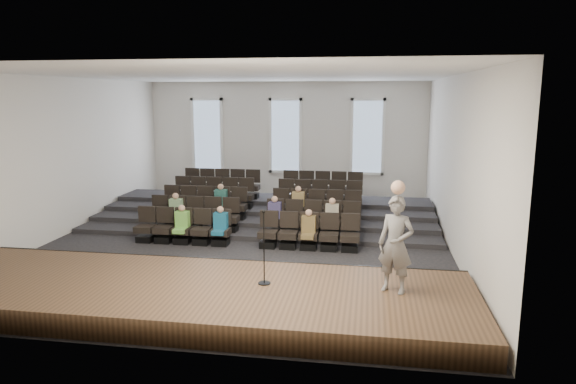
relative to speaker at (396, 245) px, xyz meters
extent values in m
plane|color=black|center=(-4.18, 4.83, -1.49)|extent=(14.00, 14.00, 0.00)
cube|color=white|center=(-4.18, 4.83, 3.52)|extent=(12.00, 14.00, 0.02)
cube|color=silver|center=(-4.18, 11.85, 1.01)|extent=(12.00, 0.04, 5.00)
cube|color=silver|center=(-4.18, -2.19, 1.01)|extent=(12.00, 0.04, 5.00)
cube|color=silver|center=(-10.20, 4.83, 1.01)|extent=(0.04, 14.00, 5.00)
cube|color=silver|center=(1.84, 4.83, 1.01)|extent=(0.04, 14.00, 5.00)
cube|color=#503622|center=(-4.18, -0.27, -1.24)|extent=(11.80, 3.60, 0.50)
cube|color=black|center=(-4.18, 1.50, -1.24)|extent=(11.80, 0.06, 0.52)
cube|color=black|center=(-4.18, 7.15, -1.42)|extent=(11.80, 4.80, 0.15)
cube|color=black|center=(-4.18, 7.68, -1.34)|extent=(11.80, 3.75, 0.30)
cube|color=black|center=(-4.18, 8.20, -1.27)|extent=(11.80, 2.70, 0.45)
cube|color=black|center=(-4.18, 8.73, -1.19)|extent=(11.80, 1.65, 0.60)
cube|color=black|center=(-7.31, 4.23, -1.39)|extent=(0.47, 0.43, 0.20)
cube|color=black|center=(-7.31, 4.23, -1.08)|extent=(0.55, 0.50, 0.19)
cube|color=black|center=(-7.31, 4.44, -0.67)|extent=(0.55, 0.08, 0.50)
cube|color=black|center=(-6.71, 4.23, -1.39)|extent=(0.47, 0.43, 0.20)
cube|color=black|center=(-6.71, 4.23, -1.08)|extent=(0.55, 0.50, 0.19)
cube|color=black|center=(-6.71, 4.44, -0.67)|extent=(0.55, 0.08, 0.50)
cube|color=black|center=(-6.11, 4.23, -1.39)|extent=(0.47, 0.43, 0.20)
cube|color=black|center=(-6.11, 4.23, -1.08)|extent=(0.55, 0.50, 0.19)
cube|color=black|center=(-6.11, 4.44, -0.67)|extent=(0.55, 0.08, 0.50)
cube|color=black|center=(-5.51, 4.23, -1.39)|extent=(0.47, 0.43, 0.20)
cube|color=black|center=(-5.51, 4.23, -1.08)|extent=(0.55, 0.50, 0.19)
cube|color=black|center=(-5.51, 4.44, -0.67)|extent=(0.55, 0.08, 0.50)
cube|color=black|center=(-4.91, 4.23, -1.39)|extent=(0.47, 0.43, 0.20)
cube|color=black|center=(-4.91, 4.23, -1.08)|extent=(0.55, 0.50, 0.19)
cube|color=black|center=(-4.91, 4.44, -0.67)|extent=(0.55, 0.08, 0.50)
cube|color=black|center=(-3.46, 4.23, -1.39)|extent=(0.47, 0.43, 0.20)
cube|color=black|center=(-3.46, 4.23, -1.08)|extent=(0.55, 0.50, 0.19)
cube|color=black|center=(-3.46, 4.44, -0.67)|extent=(0.55, 0.08, 0.50)
cube|color=black|center=(-2.86, 4.23, -1.39)|extent=(0.47, 0.43, 0.20)
cube|color=black|center=(-2.86, 4.23, -1.08)|extent=(0.55, 0.50, 0.19)
cube|color=black|center=(-2.86, 4.44, -0.67)|extent=(0.55, 0.08, 0.50)
cube|color=black|center=(-2.26, 4.23, -1.39)|extent=(0.47, 0.43, 0.20)
cube|color=black|center=(-2.26, 4.23, -1.08)|extent=(0.55, 0.50, 0.19)
cube|color=black|center=(-2.26, 4.44, -0.67)|extent=(0.55, 0.08, 0.50)
cube|color=black|center=(-1.66, 4.23, -1.39)|extent=(0.47, 0.43, 0.20)
cube|color=black|center=(-1.66, 4.23, -1.08)|extent=(0.55, 0.50, 0.19)
cube|color=black|center=(-1.66, 4.44, -0.67)|extent=(0.55, 0.08, 0.50)
cube|color=black|center=(-1.06, 4.23, -1.39)|extent=(0.47, 0.43, 0.20)
cube|color=black|center=(-1.06, 4.23, -1.08)|extent=(0.55, 0.50, 0.19)
cube|color=black|center=(-1.06, 4.44, -0.67)|extent=(0.55, 0.08, 0.50)
cube|color=black|center=(-7.31, 5.28, -1.24)|extent=(0.47, 0.43, 0.20)
cube|color=black|center=(-7.31, 5.28, -0.93)|extent=(0.55, 0.50, 0.19)
cube|color=black|center=(-7.31, 5.49, -0.52)|extent=(0.55, 0.08, 0.50)
cube|color=black|center=(-6.71, 5.28, -1.24)|extent=(0.47, 0.43, 0.20)
cube|color=black|center=(-6.71, 5.28, -0.93)|extent=(0.55, 0.50, 0.19)
cube|color=black|center=(-6.71, 5.49, -0.52)|extent=(0.55, 0.08, 0.50)
cube|color=black|center=(-6.11, 5.28, -1.24)|extent=(0.47, 0.43, 0.20)
cube|color=black|center=(-6.11, 5.28, -0.93)|extent=(0.55, 0.50, 0.19)
cube|color=black|center=(-6.11, 5.49, -0.52)|extent=(0.55, 0.08, 0.50)
cube|color=black|center=(-5.51, 5.28, -1.24)|extent=(0.47, 0.43, 0.20)
cube|color=black|center=(-5.51, 5.28, -0.93)|extent=(0.55, 0.50, 0.19)
cube|color=black|center=(-5.51, 5.49, -0.52)|extent=(0.55, 0.08, 0.50)
cube|color=black|center=(-4.91, 5.28, -1.24)|extent=(0.47, 0.43, 0.20)
cube|color=black|center=(-4.91, 5.28, -0.93)|extent=(0.55, 0.50, 0.19)
cube|color=black|center=(-4.91, 5.49, -0.52)|extent=(0.55, 0.08, 0.50)
cube|color=black|center=(-3.46, 5.28, -1.24)|extent=(0.47, 0.43, 0.20)
cube|color=black|center=(-3.46, 5.28, -0.93)|extent=(0.55, 0.50, 0.19)
cube|color=black|center=(-3.46, 5.49, -0.52)|extent=(0.55, 0.08, 0.50)
cube|color=black|center=(-2.86, 5.28, -1.24)|extent=(0.47, 0.43, 0.20)
cube|color=black|center=(-2.86, 5.28, -0.93)|extent=(0.55, 0.50, 0.19)
cube|color=black|center=(-2.86, 5.49, -0.52)|extent=(0.55, 0.08, 0.50)
cube|color=black|center=(-2.26, 5.28, -1.24)|extent=(0.47, 0.43, 0.20)
cube|color=black|center=(-2.26, 5.28, -0.93)|extent=(0.55, 0.50, 0.19)
cube|color=black|center=(-2.26, 5.49, -0.52)|extent=(0.55, 0.08, 0.50)
cube|color=black|center=(-1.66, 5.28, -1.24)|extent=(0.47, 0.43, 0.20)
cube|color=black|center=(-1.66, 5.28, -0.93)|extent=(0.55, 0.50, 0.19)
cube|color=black|center=(-1.66, 5.49, -0.52)|extent=(0.55, 0.08, 0.50)
cube|color=black|center=(-1.06, 5.28, -1.24)|extent=(0.47, 0.43, 0.20)
cube|color=black|center=(-1.06, 5.28, -0.93)|extent=(0.55, 0.50, 0.19)
cube|color=black|center=(-1.06, 5.49, -0.52)|extent=(0.55, 0.08, 0.50)
cube|color=black|center=(-7.31, 6.33, -1.09)|extent=(0.47, 0.42, 0.20)
cube|color=black|center=(-7.31, 6.33, -0.78)|extent=(0.55, 0.50, 0.19)
cube|color=black|center=(-7.31, 6.54, -0.37)|extent=(0.55, 0.08, 0.50)
cube|color=black|center=(-6.71, 6.33, -1.09)|extent=(0.47, 0.42, 0.20)
cube|color=black|center=(-6.71, 6.33, -0.78)|extent=(0.55, 0.50, 0.19)
cube|color=black|center=(-6.71, 6.54, -0.37)|extent=(0.55, 0.08, 0.50)
cube|color=black|center=(-6.11, 6.33, -1.09)|extent=(0.47, 0.42, 0.20)
cube|color=black|center=(-6.11, 6.33, -0.78)|extent=(0.55, 0.50, 0.19)
cube|color=black|center=(-6.11, 6.54, -0.37)|extent=(0.55, 0.08, 0.50)
cube|color=black|center=(-5.51, 6.33, -1.09)|extent=(0.47, 0.42, 0.20)
cube|color=black|center=(-5.51, 6.33, -0.78)|extent=(0.55, 0.50, 0.19)
cube|color=black|center=(-5.51, 6.54, -0.37)|extent=(0.55, 0.08, 0.50)
cube|color=black|center=(-4.91, 6.33, -1.09)|extent=(0.47, 0.42, 0.20)
cube|color=black|center=(-4.91, 6.33, -0.78)|extent=(0.55, 0.50, 0.19)
cube|color=black|center=(-4.91, 6.54, -0.37)|extent=(0.55, 0.08, 0.50)
cube|color=black|center=(-3.46, 6.33, -1.09)|extent=(0.47, 0.42, 0.20)
cube|color=black|center=(-3.46, 6.33, -0.78)|extent=(0.55, 0.50, 0.19)
cube|color=black|center=(-3.46, 6.54, -0.37)|extent=(0.55, 0.08, 0.50)
cube|color=black|center=(-2.86, 6.33, -1.09)|extent=(0.47, 0.42, 0.20)
cube|color=black|center=(-2.86, 6.33, -0.78)|extent=(0.55, 0.50, 0.19)
cube|color=black|center=(-2.86, 6.54, -0.37)|extent=(0.55, 0.08, 0.50)
cube|color=black|center=(-2.26, 6.33, -1.09)|extent=(0.47, 0.42, 0.20)
cube|color=black|center=(-2.26, 6.33, -0.78)|extent=(0.55, 0.50, 0.19)
cube|color=black|center=(-2.26, 6.54, -0.37)|extent=(0.55, 0.08, 0.50)
cube|color=black|center=(-1.66, 6.33, -1.09)|extent=(0.47, 0.42, 0.20)
cube|color=black|center=(-1.66, 6.33, -0.78)|extent=(0.55, 0.50, 0.19)
cube|color=black|center=(-1.66, 6.54, -0.37)|extent=(0.55, 0.08, 0.50)
cube|color=black|center=(-1.06, 6.33, -1.09)|extent=(0.47, 0.42, 0.20)
cube|color=black|center=(-1.06, 6.33, -0.78)|extent=(0.55, 0.50, 0.19)
cube|color=black|center=(-1.06, 6.54, -0.37)|extent=(0.55, 0.08, 0.50)
cube|color=black|center=(-7.31, 7.38, -0.94)|extent=(0.47, 0.42, 0.20)
cube|color=black|center=(-7.31, 7.38, -0.63)|extent=(0.55, 0.50, 0.19)
cube|color=black|center=(-7.31, 7.59, -0.22)|extent=(0.55, 0.08, 0.50)
cube|color=black|center=(-6.71, 7.38, -0.94)|extent=(0.47, 0.42, 0.20)
cube|color=black|center=(-6.71, 7.38, -0.63)|extent=(0.55, 0.50, 0.19)
cube|color=black|center=(-6.71, 7.59, -0.22)|extent=(0.55, 0.08, 0.50)
cube|color=black|center=(-6.11, 7.38, -0.94)|extent=(0.47, 0.42, 0.20)
cube|color=black|center=(-6.11, 7.38, -0.63)|extent=(0.55, 0.50, 0.19)
cube|color=black|center=(-6.11, 7.59, -0.22)|extent=(0.55, 0.08, 0.50)
cube|color=black|center=(-5.51, 7.38, -0.94)|extent=(0.47, 0.42, 0.20)
cube|color=black|center=(-5.51, 7.38, -0.63)|extent=(0.55, 0.50, 0.19)
cube|color=black|center=(-5.51, 7.59, -0.22)|extent=(0.55, 0.08, 0.50)
cube|color=black|center=(-4.91, 7.38, -0.94)|extent=(0.47, 0.42, 0.20)
cube|color=black|center=(-4.91, 7.38, -0.63)|extent=(0.55, 0.50, 0.19)
cube|color=black|center=(-4.91, 7.59, -0.22)|extent=(0.55, 0.08, 0.50)
cube|color=black|center=(-3.46, 7.38, -0.94)|extent=(0.47, 0.42, 0.20)
cube|color=black|center=(-3.46, 7.38, -0.63)|extent=(0.55, 0.50, 0.19)
cube|color=black|center=(-3.46, 7.59, -0.22)|extent=(0.55, 0.08, 0.50)
cube|color=black|center=(-2.86, 7.38, -0.94)|extent=(0.47, 0.42, 0.20)
cube|color=black|center=(-2.86, 7.38, -0.63)|extent=(0.55, 0.50, 0.19)
cube|color=black|center=(-2.86, 7.59, -0.22)|extent=(0.55, 0.08, 0.50)
cube|color=black|center=(-2.26, 7.38, -0.94)|extent=(0.47, 0.42, 0.20)
cube|color=black|center=(-2.26, 7.38, -0.63)|extent=(0.55, 0.50, 0.19)
cube|color=black|center=(-2.26, 7.59, -0.22)|extent=(0.55, 0.08, 0.50)
cube|color=black|center=(-1.66, 7.38, -0.94)|extent=(0.47, 0.42, 0.20)
cube|color=black|center=(-1.66, 7.38, -0.63)|extent=(0.55, 0.50, 0.19)
cube|color=black|center=(-1.66, 7.59, -0.22)|extent=(0.55, 0.08, 0.50)
cube|color=black|center=(-1.06, 7.38, -0.94)|extent=(0.47, 0.42, 0.20)
cube|color=black|center=(-1.06, 7.38, -0.63)|extent=(0.55, 0.50, 0.19)
cube|color=black|center=(-1.06, 7.59, -0.22)|extent=(0.55, 0.08, 0.50)
cube|color=black|center=(-7.31, 8.43, -0.79)|extent=(0.47, 0.42, 0.20)
cube|color=black|center=(-7.31, 8.43, -0.48)|extent=(0.55, 0.50, 0.19)
cube|color=black|center=(-7.31, 8.64, -0.07)|extent=(0.55, 0.08, 0.50)
cube|color=black|center=(-6.71, 8.43, -0.79)|extent=(0.47, 0.42, 0.20)
cube|color=black|center=(-6.71, 8.43, -0.48)|extent=(0.55, 0.50, 0.19)
cube|color=black|center=(-6.71, 8.64, -0.07)|extent=(0.55, 0.08, 0.50)
cube|color=black|center=(-6.11, 8.43, -0.79)|extent=(0.47, 0.42, 0.20)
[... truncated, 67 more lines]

